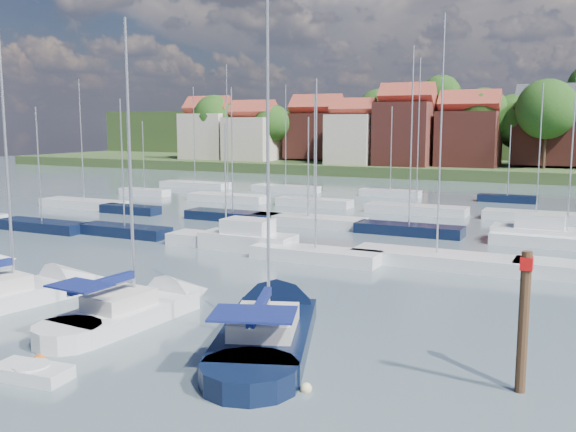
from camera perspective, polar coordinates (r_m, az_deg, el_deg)
The scene contains 13 objects.
ground at distance 62.89m, azimuth 9.74°, elevation -0.16°, with size 260.00×260.00×0.00m, color #4F626B.
sailboat_left at distance 36.06m, azimuth -21.99°, elevation -6.38°, with size 5.00×11.50×15.16m.
sailboat_centre at distance 31.53m, azimuth -12.47°, elevation -8.02°, with size 3.74×11.10×14.85m.
sailboat_navy at distance 28.63m, azimuth -1.37°, elevation -9.53°, with size 7.84×13.79×18.44m.
tender at distance 25.39m, azimuth -21.82°, elevation -12.78°, with size 2.96×1.59×0.61m.
timber_piling at distance 23.51m, azimuth 20.08°, elevation -10.99°, with size 0.40×0.40×7.14m.
buoy_c at distance 30.53m, azimuth -20.63°, elevation -9.61°, with size 0.55×0.55×0.55m, color #D85914.
buoy_d at distance 26.84m, azimuth -21.21°, elevation -12.13°, with size 0.52×0.52×0.52m, color #D85914.
buoy_e at distance 31.27m, azimuth 0.51°, elevation -8.65°, with size 0.51×0.51×0.51m, color #D85914.
buoy_f at distance 22.75m, azimuth 1.62°, elevation -15.31°, with size 0.41×0.41×0.41m, color beige.
buoy_g at distance 35.85m, azimuth -19.78°, elevation -6.93°, with size 0.42×0.42×0.42m, color #D85914.
marina_field at distance 57.70m, azimuth 10.21°, elevation -0.50°, with size 79.62×41.41×15.93m.
far_shore_town at distance 153.25m, azimuth 20.47°, elevation 6.08°, with size 212.46×90.00×22.27m.
Camera 1 is at (17.33, -19.77, 9.10)m, focal length 40.00 mm.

